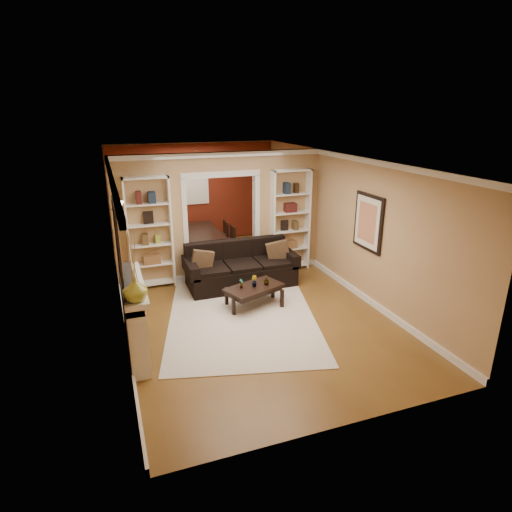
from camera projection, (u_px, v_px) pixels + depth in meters
name	position (u px, v px, depth m)	size (l,w,h in m)	color
floor	(239.00, 295.00, 8.59)	(8.00, 8.00, 0.00)	brown
ceiling	(237.00, 158.00, 7.71)	(8.00, 8.00, 0.00)	white
wall_back	(194.00, 193.00, 11.71)	(8.00, 8.00, 0.00)	tan
wall_front	(350.00, 324.00, 4.59)	(8.00, 8.00, 0.00)	tan
wall_left	(115.00, 242.00, 7.43)	(8.00, 8.00, 0.00)	tan
wall_right	(341.00, 220.00, 8.87)	(8.00, 8.00, 0.00)	tan
partition_wall	(221.00, 216.00, 9.22)	(4.50, 0.15, 2.70)	tan
red_back_panel	(194.00, 194.00, 11.69)	(4.44, 0.04, 2.64)	maroon
dining_window	(194.00, 186.00, 11.58)	(0.78, 0.03, 0.98)	#8CA5CC
area_rug	(242.00, 316.00, 7.70)	(2.56, 3.58, 0.01)	beige
sofa	(241.00, 265.00, 8.91)	(2.31, 1.00, 0.90)	black
pillow_left	(202.00, 261.00, 8.56)	(0.42, 0.12, 0.42)	brown
pillow_right	(278.00, 251.00, 9.08)	(0.46, 0.13, 0.46)	brown
coffee_table	(254.00, 296.00, 8.03)	(1.07, 0.58, 0.40)	black
plant_left	(241.00, 284.00, 7.85)	(0.10, 0.07, 0.19)	#336626
plant_center	(254.00, 281.00, 7.93)	(0.12, 0.10, 0.22)	#336626
plant_right	(267.00, 280.00, 8.01)	(0.11, 0.11, 0.19)	#336626
bookshelf_left	(150.00, 234.00, 8.64)	(0.90, 0.30, 2.30)	white
bookshelf_right	(290.00, 221.00, 9.63)	(0.90, 0.30, 2.30)	white
fireplace	(136.00, 317.00, 6.40)	(0.32, 1.70, 1.16)	white
vase	(135.00, 289.00, 5.53)	(0.32, 0.32, 0.33)	#97A134
mirror	(117.00, 241.00, 5.96)	(0.03, 0.95, 1.10)	silver
wall_sconce	(116.00, 208.00, 7.80)	(0.18, 0.18, 0.22)	#FFE0A5
framed_art	(368.00, 222.00, 7.90)	(0.04, 0.85, 1.05)	black
dining_table	(201.00, 242.00, 10.87)	(1.01, 1.82, 0.64)	black
dining_chair_nw	(181.00, 242.00, 10.38)	(0.46, 0.46, 0.94)	black
dining_chair_ne	(225.00, 241.00, 10.75)	(0.39, 0.39, 0.79)	black
dining_chair_sw	(177.00, 239.00, 10.94)	(0.38, 0.38, 0.76)	black
dining_chair_se	(218.00, 235.00, 11.29)	(0.38, 0.38, 0.76)	black
chandelier	(204.00, 175.00, 10.33)	(0.50, 0.50, 0.30)	#382719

